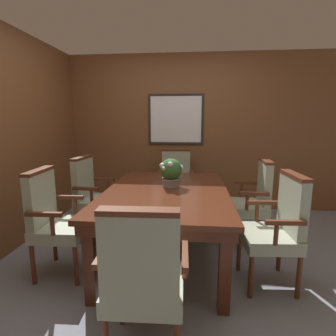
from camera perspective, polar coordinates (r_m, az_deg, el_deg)
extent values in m
plane|color=gray|center=(2.80, -1.38, -20.59)|extent=(14.00, 14.00, 0.00)
cube|color=brown|center=(4.28, 1.62, 7.60)|extent=(7.20, 0.06, 2.45)
cube|color=white|center=(4.23, 1.71, 10.53)|extent=(0.81, 0.01, 0.72)
cube|color=#282623|center=(4.24, 1.74, 15.63)|extent=(0.88, 0.02, 0.04)
cube|color=#282623|center=(4.24, 1.68, 5.42)|extent=(0.88, 0.02, 0.04)
cube|color=#282623|center=(4.27, -4.01, 10.51)|extent=(0.04, 0.02, 0.72)
cube|color=#282623|center=(4.22, 7.51, 10.44)|extent=(0.04, 0.02, 0.72)
cube|color=#4C2314|center=(2.25, -16.51, -19.27)|extent=(0.09, 0.09, 0.69)
cube|color=#4C2314|center=(2.13, 12.26, -20.99)|extent=(0.09, 0.09, 0.69)
cube|color=#4C2314|center=(3.64, -7.17, -7.15)|extent=(0.09, 0.09, 0.69)
cube|color=#4C2314|center=(3.56, 9.37, -7.60)|extent=(0.09, 0.09, 0.69)
cube|color=#4C2314|center=(2.72, -0.31, -6.59)|extent=(1.18, 1.73, 0.09)
cube|color=#4C2314|center=(2.71, -0.31, -5.22)|extent=(1.24, 1.79, 0.04)
cylinder|color=#562B19|center=(2.74, 15.19, -17.17)|extent=(0.04, 0.04, 0.38)
cylinder|color=#562B19|center=(2.41, 17.59, -21.56)|extent=(0.04, 0.04, 0.38)
cylinder|color=#562B19|center=(2.86, 23.07, -16.51)|extent=(0.04, 0.04, 0.38)
cylinder|color=#562B19|center=(2.53, 26.58, -20.46)|extent=(0.04, 0.04, 0.38)
cube|color=#9EA88E|center=(2.52, 20.98, -13.97)|extent=(0.48, 0.49, 0.11)
cube|color=#9EA88E|center=(2.48, 25.46, -7.32)|extent=(0.11, 0.43, 0.49)
cube|color=#562B19|center=(2.42, 25.95, -1.49)|extent=(0.12, 0.43, 0.03)
cylinder|color=#562B19|center=(2.66, 18.79, -9.04)|extent=(0.04, 0.04, 0.18)
cube|color=#562B19|center=(2.66, 20.29, -7.11)|extent=(0.31, 0.06, 0.04)
cylinder|color=#562B19|center=(2.24, 22.47, -13.08)|extent=(0.04, 0.04, 0.18)
cube|color=#562B19|center=(2.23, 24.27, -10.78)|extent=(0.31, 0.06, 0.04)
cylinder|color=#562B19|center=(2.57, -19.40, -19.38)|extent=(0.04, 0.04, 0.38)
cylinder|color=#562B19|center=(2.91, -16.32, -15.57)|extent=(0.04, 0.04, 0.38)
cylinder|color=#562B19|center=(2.74, -27.31, -18.12)|extent=(0.04, 0.04, 0.38)
cylinder|color=#562B19|center=(3.05, -23.44, -14.75)|extent=(0.04, 0.04, 0.38)
cube|color=#9EA88E|center=(2.71, -21.97, -12.27)|extent=(0.47, 0.48, 0.11)
cube|color=#9EA88E|center=(2.69, -25.98, -5.99)|extent=(0.10, 0.43, 0.49)
cube|color=#562B19|center=(2.63, -26.43, -0.61)|extent=(0.11, 0.43, 0.03)
cylinder|color=#562B19|center=(2.44, -23.87, -11.24)|extent=(0.04, 0.04, 0.18)
cube|color=#562B19|center=(2.44, -25.46, -9.08)|extent=(0.31, 0.05, 0.04)
cylinder|color=#562B19|center=(2.85, -19.54, -7.80)|extent=(0.04, 0.04, 0.18)
cube|color=#562B19|center=(2.85, -20.91, -5.96)|extent=(0.31, 0.05, 0.04)
cylinder|color=#562B19|center=(3.47, 12.80, -10.95)|extent=(0.04, 0.04, 0.38)
cylinder|color=#562B19|center=(3.10, 13.34, -13.67)|extent=(0.04, 0.04, 0.38)
cylinder|color=#562B19|center=(3.53, 19.19, -10.96)|extent=(0.04, 0.04, 0.38)
cylinder|color=#562B19|center=(3.16, 20.54, -13.61)|extent=(0.04, 0.04, 0.38)
cube|color=#9EA88E|center=(3.22, 16.70, -8.23)|extent=(0.47, 0.49, 0.11)
cube|color=#9EA88E|center=(3.18, 20.26, -3.14)|extent=(0.10, 0.43, 0.49)
cube|color=#562B19|center=(3.13, 20.56, 1.45)|extent=(0.11, 0.43, 0.03)
cylinder|color=#562B19|center=(3.41, 15.71, -4.59)|extent=(0.04, 0.04, 0.18)
cube|color=#562B19|center=(3.39, 16.91, -3.11)|extent=(0.31, 0.05, 0.04)
cylinder|color=#562B19|center=(2.95, 16.85, -7.03)|extent=(0.04, 0.04, 0.18)
cube|color=#562B19|center=(2.93, 18.24, -5.33)|extent=(0.31, 0.05, 0.04)
cylinder|color=#562B19|center=(3.81, -1.60, -8.73)|extent=(0.04, 0.04, 0.38)
cylinder|color=#562B19|center=(3.79, 4.55, -8.85)|extent=(0.04, 0.04, 0.38)
cylinder|color=#562B19|center=(4.17, -1.06, -6.97)|extent=(0.04, 0.04, 0.38)
cylinder|color=#562B19|center=(4.16, 4.52, -7.07)|extent=(0.04, 0.04, 0.38)
cube|color=#9EA88E|center=(3.90, 1.62, -4.47)|extent=(0.47, 0.46, 0.11)
cube|color=#9EA88E|center=(4.02, 1.76, 0.31)|extent=(0.43, 0.09, 0.49)
cube|color=#562B19|center=(3.98, 1.78, 3.96)|extent=(0.43, 0.10, 0.03)
cylinder|color=#562B19|center=(3.85, -1.97, -2.43)|extent=(0.04, 0.04, 0.18)
cube|color=#562B19|center=(3.90, -1.87, -0.89)|extent=(0.04, 0.31, 0.04)
cylinder|color=#562B19|center=(3.83, 5.21, -2.54)|extent=(0.04, 0.04, 0.18)
cube|color=#562B19|center=(3.88, 5.22, -0.99)|extent=(0.04, 0.31, 0.04)
cylinder|color=#562B19|center=(2.06, 2.32, -27.18)|extent=(0.04, 0.04, 0.38)
cylinder|color=#562B19|center=(2.10, -10.04, -26.42)|extent=(0.04, 0.04, 0.38)
cube|color=#9EA88E|center=(1.77, -4.95, -24.45)|extent=(0.48, 0.46, 0.11)
cube|color=#9EA88E|center=(1.46, -6.26, -18.98)|extent=(0.43, 0.09, 0.49)
cube|color=#562B19|center=(1.35, -6.48, -9.45)|extent=(0.43, 0.10, 0.03)
cylinder|color=#562B19|center=(1.71, 3.68, -20.09)|extent=(0.04, 0.04, 0.18)
cube|color=#562B19|center=(1.60, 3.73, -18.50)|extent=(0.05, 0.31, 0.04)
cylinder|color=#562B19|center=(1.77, -13.04, -19.16)|extent=(0.04, 0.04, 0.18)
cube|color=#562B19|center=(1.67, -13.86, -17.53)|extent=(0.05, 0.31, 0.04)
cylinder|color=#562B19|center=(3.22, -13.01, -12.71)|extent=(0.04, 0.04, 0.38)
cylinder|color=#562B19|center=(3.57, -10.55, -10.25)|extent=(0.04, 0.04, 0.38)
cylinder|color=#562B19|center=(3.38, -19.22, -11.91)|extent=(0.04, 0.04, 0.38)
cylinder|color=#562B19|center=(3.71, -16.25, -9.67)|extent=(0.04, 0.04, 0.38)
cube|color=#9EA88E|center=(3.38, -14.95, -7.24)|extent=(0.47, 0.49, 0.11)
cube|color=#9EA88E|center=(3.39, -18.02, -2.17)|extent=(0.11, 0.43, 0.49)
cube|color=#562B19|center=(3.34, -18.28, 2.14)|extent=(0.11, 0.43, 0.03)
cylinder|color=#562B19|center=(3.12, -16.31, -6.02)|extent=(0.04, 0.04, 0.18)
cube|color=#562B19|center=(3.12, -17.51, -4.31)|extent=(0.31, 0.06, 0.04)
cylinder|color=#562B19|center=(3.54, -12.99, -3.87)|extent=(0.04, 0.04, 0.18)
cube|color=#562B19|center=(3.55, -14.05, -2.38)|extent=(0.31, 0.06, 0.04)
cylinder|color=gray|center=(2.82, 0.63, -3.11)|extent=(0.18, 0.18, 0.09)
cylinder|color=gray|center=(2.81, 0.63, -2.39)|extent=(0.19, 0.19, 0.02)
sphere|color=#2D602D|center=(2.79, 0.64, -0.32)|extent=(0.23, 0.23, 0.23)
sphere|color=silver|center=(2.71, -0.93, -0.11)|extent=(0.04, 0.04, 0.04)
sphere|color=silver|center=(2.84, 2.53, 0.32)|extent=(0.06, 0.06, 0.06)
sphere|color=silver|center=(2.69, 0.49, 0.83)|extent=(0.06, 0.06, 0.06)
sphere|color=silver|center=(2.74, -1.26, 0.53)|extent=(0.06, 0.06, 0.06)
sphere|color=silver|center=(2.82, 2.81, 0.06)|extent=(0.06, 0.06, 0.06)
sphere|color=silver|center=(2.85, -0.12, 1.40)|extent=(0.05, 0.05, 0.05)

